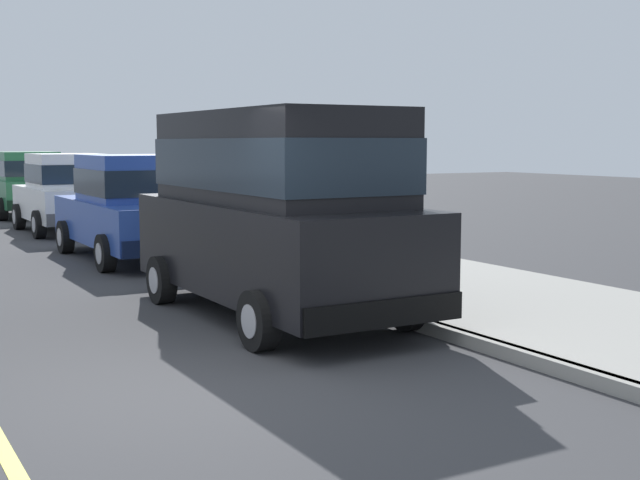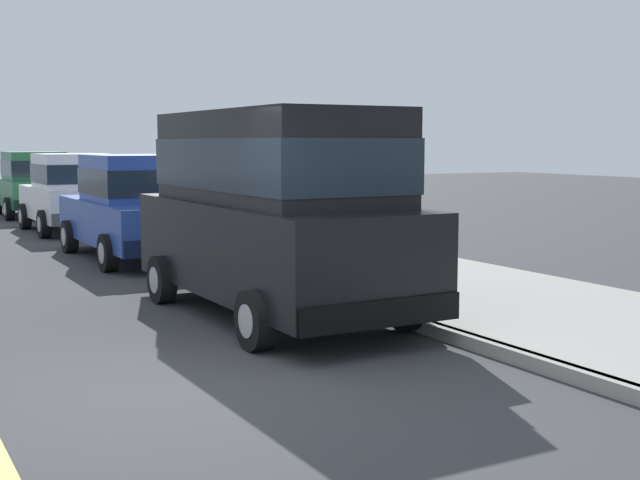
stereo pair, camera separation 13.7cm
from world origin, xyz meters
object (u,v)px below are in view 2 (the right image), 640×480
(car_black_van, at_px, (274,204))
(car_blue_sedan, at_px, (136,206))
(car_white_hatchback, at_px, (71,191))
(car_green_hatchback, at_px, (33,183))
(dog_brown, at_px, (374,258))

(car_black_van, height_order, car_blue_sedan, car_black_van)
(car_blue_sedan, relative_size, car_white_hatchback, 1.21)
(car_blue_sedan, xyz_separation_m, car_green_hatchback, (0.05, 10.28, -0.01))
(car_black_van, xyz_separation_m, car_white_hatchback, (0.05, 11.24, -0.42))
(car_blue_sedan, distance_m, car_green_hatchback, 10.28)
(car_white_hatchback, bearing_deg, car_blue_sedan, -90.18)
(car_blue_sedan, xyz_separation_m, dog_brown, (2.23, -4.68, -0.55))
(car_green_hatchback, bearing_deg, dog_brown, -81.73)
(car_blue_sedan, height_order, dog_brown, car_blue_sedan)
(car_green_hatchback, height_order, dog_brown, car_green_hatchback)
(dog_brown, bearing_deg, car_black_van, -151.18)
(car_blue_sedan, bearing_deg, dog_brown, -64.54)
(car_blue_sedan, relative_size, car_green_hatchback, 1.21)
(car_blue_sedan, distance_m, car_white_hatchback, 5.32)
(dog_brown, bearing_deg, car_white_hatchback, 102.46)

